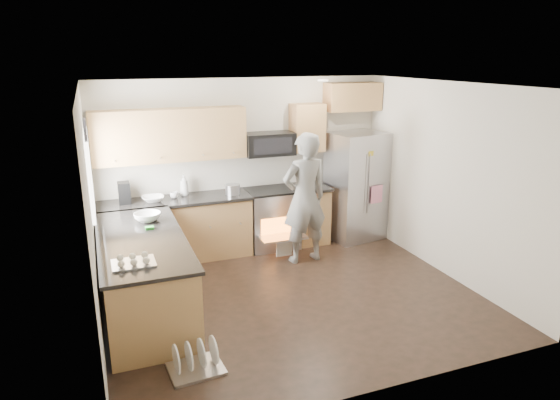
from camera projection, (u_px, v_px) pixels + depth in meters
name	position (u px, v px, depth m)	size (l,w,h in m)	color
ground	(291.00, 295.00, 6.30)	(4.50, 4.50, 0.00)	black
room_shell	(289.00, 166.00, 5.84)	(4.54, 4.04, 2.62)	beige
back_cabinet_run	(211.00, 192.00, 7.40)	(4.45, 0.64, 2.50)	#9D683E
peninsula	(144.00, 275.00, 5.80)	(0.96, 2.36, 1.03)	#9D683E
stove_range	(271.00, 205.00, 7.75)	(0.76, 0.97, 1.79)	#B7B7BC
refrigerator	(356.00, 186.00, 8.08)	(0.96, 0.80, 1.74)	#B7B7BC
person	(305.00, 198.00, 7.12)	(0.69, 0.45, 1.90)	gray
dish_rack	(196.00, 363.00, 4.79)	(0.54, 0.45, 0.32)	#B7B7BC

